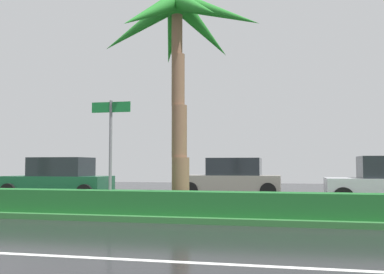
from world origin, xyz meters
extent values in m
cube|color=black|center=(0.00, 9.00, -0.05)|extent=(90.00, 42.00, 0.10)
cube|color=white|center=(0.00, 2.00, 0.00)|extent=(81.00, 0.14, 0.01)
cube|color=#2D6B33|center=(0.00, 8.00, 0.07)|extent=(85.50, 4.00, 0.15)
cube|color=#1E6028|center=(0.00, 6.60, 0.45)|extent=(76.50, 0.70, 0.60)
cylinder|color=brown|center=(0.41, 7.60, 0.89)|extent=(0.49, 0.49, 1.48)
cylinder|color=brown|center=(0.37, 7.64, 2.36)|extent=(0.43, 0.43, 1.48)
cylinder|color=brown|center=(0.32, 7.68, 3.84)|extent=(0.37, 0.37, 1.48)
cylinder|color=brown|center=(0.27, 7.73, 5.32)|extent=(0.31, 0.31, 1.48)
sphere|color=#237826|center=(0.27, 7.73, 6.15)|extent=(0.90, 0.90, 0.90)
cone|color=#237826|center=(1.46, 7.60, 5.70)|extent=(2.64, 0.84, 1.44)
cone|color=#237826|center=(0.84, 8.71, 5.56)|extent=(1.76, 2.46, 1.68)
cone|color=#237826|center=(-0.15, 8.75, 5.50)|extent=(1.46, 2.51, 1.79)
cone|color=#237826|center=(-0.84, 7.75, 5.51)|extent=(2.51, 0.62, 1.77)
cone|color=#237826|center=(-0.14, 6.70, 5.52)|extent=(1.45, 2.53, 1.76)
cone|color=#237826|center=(0.98, 6.81, 5.61)|extent=(2.00, 2.37, 1.60)
cylinder|color=slate|center=(-1.29, 6.67, 1.65)|extent=(0.08, 0.08, 3.00)
cube|color=#146B2D|center=(-1.29, 6.67, 2.97)|extent=(1.10, 0.03, 0.28)
cube|color=#195133|center=(-5.94, 12.18, 0.60)|extent=(4.30, 1.76, 0.72)
cube|color=#1E2328|center=(-5.79, 12.18, 1.34)|extent=(2.30, 1.58, 0.76)
cylinder|color=black|center=(-7.59, 11.28, 0.34)|extent=(0.68, 0.22, 0.68)
cylinder|color=black|center=(-7.59, 13.08, 0.34)|extent=(0.68, 0.22, 0.68)
cylinder|color=black|center=(-4.29, 11.28, 0.34)|extent=(0.68, 0.22, 0.68)
cylinder|color=black|center=(-4.29, 13.08, 0.34)|extent=(0.68, 0.22, 0.68)
cube|color=gray|center=(0.85, 15.06, 0.60)|extent=(4.30, 1.76, 0.72)
cube|color=#1E2328|center=(1.00, 15.06, 1.34)|extent=(2.30, 1.58, 0.76)
cylinder|color=black|center=(-0.80, 14.16, 0.34)|extent=(0.68, 0.22, 0.68)
cylinder|color=black|center=(-0.80, 15.96, 0.34)|extent=(0.68, 0.22, 0.68)
cylinder|color=black|center=(2.50, 14.16, 0.34)|extent=(0.68, 0.22, 0.68)
cylinder|color=black|center=(2.50, 15.96, 0.34)|extent=(0.68, 0.22, 0.68)
cylinder|color=black|center=(5.11, 11.07, 0.34)|extent=(0.68, 0.22, 0.68)
cylinder|color=black|center=(5.11, 12.87, 0.34)|extent=(0.68, 0.22, 0.68)
camera|label=1|loc=(3.40, -4.33, 1.42)|focal=41.18mm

